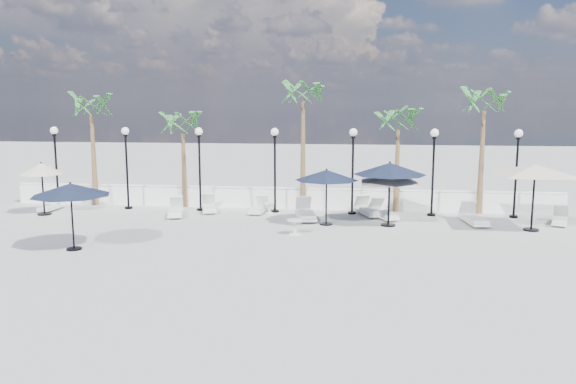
# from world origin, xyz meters

# --- Properties ---
(ground) EXTENTS (100.00, 100.00, 0.00)m
(ground) POSITION_xyz_m (0.00, 0.00, 0.00)
(ground) COLOR #A4A39E
(ground) RESTS_ON ground
(balustrade) EXTENTS (26.00, 0.30, 1.01)m
(balustrade) POSITION_xyz_m (0.00, 7.50, 0.47)
(balustrade) COLOR white
(balustrade) RESTS_ON ground
(lamppost_0) EXTENTS (0.36, 0.36, 3.84)m
(lamppost_0) POSITION_xyz_m (-10.50, 6.50, 2.49)
(lamppost_0) COLOR black
(lamppost_0) RESTS_ON ground
(lamppost_1) EXTENTS (0.36, 0.36, 3.84)m
(lamppost_1) POSITION_xyz_m (-7.00, 6.50, 2.49)
(lamppost_1) COLOR black
(lamppost_1) RESTS_ON ground
(lamppost_2) EXTENTS (0.36, 0.36, 3.84)m
(lamppost_2) POSITION_xyz_m (-3.50, 6.50, 2.49)
(lamppost_2) COLOR black
(lamppost_2) RESTS_ON ground
(lamppost_3) EXTENTS (0.36, 0.36, 3.84)m
(lamppost_3) POSITION_xyz_m (0.00, 6.50, 2.49)
(lamppost_3) COLOR black
(lamppost_3) RESTS_ON ground
(lamppost_4) EXTENTS (0.36, 0.36, 3.84)m
(lamppost_4) POSITION_xyz_m (3.50, 6.50, 2.49)
(lamppost_4) COLOR black
(lamppost_4) RESTS_ON ground
(lamppost_5) EXTENTS (0.36, 0.36, 3.84)m
(lamppost_5) POSITION_xyz_m (7.00, 6.50, 2.49)
(lamppost_5) COLOR black
(lamppost_5) RESTS_ON ground
(lamppost_6) EXTENTS (0.36, 0.36, 3.84)m
(lamppost_6) POSITION_xyz_m (10.50, 6.50, 2.49)
(lamppost_6) COLOR black
(lamppost_6) RESTS_ON ground
(palm_0) EXTENTS (2.60, 2.60, 5.50)m
(palm_0) POSITION_xyz_m (-9.00, 7.30, 4.53)
(palm_0) COLOR brown
(palm_0) RESTS_ON ground
(palm_1) EXTENTS (2.60, 2.60, 4.70)m
(palm_1) POSITION_xyz_m (-4.50, 7.30, 3.75)
(palm_1) COLOR brown
(palm_1) RESTS_ON ground
(palm_2) EXTENTS (2.60, 2.60, 6.10)m
(palm_2) POSITION_xyz_m (1.20, 7.30, 5.12)
(palm_2) COLOR brown
(palm_2) RESTS_ON ground
(palm_3) EXTENTS (2.60, 2.60, 4.90)m
(palm_3) POSITION_xyz_m (5.50, 7.30, 3.95)
(palm_3) COLOR brown
(palm_3) RESTS_ON ground
(palm_4) EXTENTS (2.60, 2.60, 5.70)m
(palm_4) POSITION_xyz_m (9.20, 7.30, 4.73)
(palm_4) COLOR brown
(palm_4) RESTS_ON ground
(lounger_0) EXTENTS (0.55, 1.66, 0.62)m
(lounger_0) POSITION_xyz_m (-10.38, 5.66, 0.21)
(lounger_0) COLOR beige
(lounger_0) RESTS_ON ground
(lounger_1) EXTENTS (1.09, 1.92, 0.69)m
(lounger_1) POSITION_xyz_m (-3.02, 6.22, 0.23)
(lounger_1) COLOR beige
(lounger_1) RESTS_ON ground
(lounger_2) EXTENTS (0.71, 1.81, 0.66)m
(lounger_2) POSITION_xyz_m (-0.70, 6.22, 0.22)
(lounger_2) COLOR beige
(lounger_2) RESTS_ON ground
(lounger_3) EXTENTS (1.13, 2.25, 0.81)m
(lounger_3) POSITION_xyz_m (1.54, 4.98, 0.27)
(lounger_3) COLOR beige
(lounger_3) RESTS_ON ground
(lounger_4) EXTENTS (1.09, 2.00, 0.71)m
(lounger_4) POSITION_xyz_m (-4.22, 5.05, 0.24)
(lounger_4) COLOR beige
(lounger_4) RESTS_ON ground
(lounger_5) EXTENTS (1.29, 2.09, 0.75)m
(lounger_5) POSITION_xyz_m (4.22, 6.22, 0.25)
(lounger_5) COLOR beige
(lounger_5) RESTS_ON ground
(lounger_6) EXTENTS (1.30, 2.03, 0.73)m
(lounger_6) POSITION_xyz_m (4.85, 5.62, 0.24)
(lounger_6) COLOR beige
(lounger_6) RESTS_ON ground
(lounger_7) EXTENTS (0.94, 2.13, 0.77)m
(lounger_7) POSITION_xyz_m (8.48, 4.88, 0.26)
(lounger_7) COLOR beige
(lounger_7) RESTS_ON ground
(lounger_8) EXTENTS (1.11, 1.81, 0.65)m
(lounger_8) POSITION_xyz_m (12.01, 5.29, 0.22)
(lounger_8) COLOR beige
(lounger_8) RESTS_ON ground
(side_table_1) EXTENTS (0.50, 0.50, 0.48)m
(side_table_1) POSITION_xyz_m (-0.24, 6.20, 0.29)
(side_table_1) COLOR beige
(side_table_1) RESTS_ON ground
(side_table_2) EXTENTS (0.59, 0.59, 0.57)m
(side_table_2) POSITION_xyz_m (1.39, 2.16, 0.35)
(side_table_2) COLOR beige
(side_table_2) RESTS_ON ground
(parasol_navy_left) EXTENTS (2.64, 2.64, 2.33)m
(parasol_navy_left) POSITION_xyz_m (-5.83, -0.94, 2.05)
(parasol_navy_left) COLOR black
(parasol_navy_left) RESTS_ON ground
(parasol_navy_mid) EXTENTS (2.59, 2.59, 2.33)m
(parasol_navy_mid) POSITION_xyz_m (2.47, 4.06, 2.04)
(parasol_navy_mid) COLOR black
(parasol_navy_mid) RESTS_ON ground
(parasol_navy_right) EXTENTS (2.94, 2.94, 2.64)m
(parasol_navy_right) POSITION_xyz_m (4.99, 4.16, 2.32)
(parasol_navy_right) COLOR black
(parasol_navy_right) RESTS_ON ground
(parasol_cream_sq_a) EXTENTS (4.52, 4.52, 2.22)m
(parasol_cream_sq_a) POSITION_xyz_m (5.01, 4.21, 2.05)
(parasol_cream_sq_a) COLOR black
(parasol_cream_sq_a) RESTS_ON ground
(parasol_cream_sq_b) EXTENTS (5.58, 5.58, 2.80)m
(parasol_cream_sq_b) POSITION_xyz_m (10.49, 3.96, 2.58)
(parasol_cream_sq_b) COLOR black
(parasol_cream_sq_b) RESTS_ON ground
(parasol_cream_small) EXTENTS (1.94, 1.94, 2.38)m
(parasol_cream_small) POSITION_xyz_m (-10.16, 4.65, 2.03)
(parasol_cream_small) COLOR black
(parasol_cream_small) RESTS_ON ground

